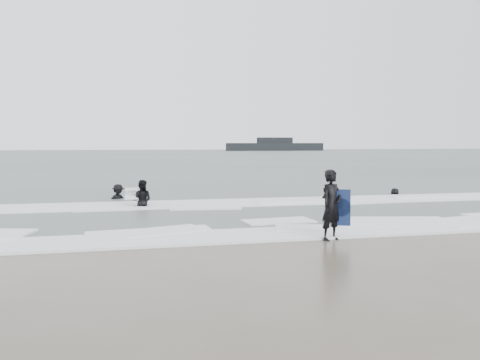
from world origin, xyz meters
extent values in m
plane|color=brown|center=(0.00, 0.00, 0.00)|extent=(320.00, 320.00, 0.00)
plane|color=#47544C|center=(0.00, 80.00, 0.06)|extent=(320.00, 320.00, 0.00)
imported|color=black|center=(1.11, -1.50, 0.00)|extent=(0.82, 0.71, 1.88)
imported|color=black|center=(-3.80, 5.80, 0.00)|extent=(0.94, 0.81, 1.66)
imported|color=black|center=(-4.85, 8.56, 0.00)|extent=(1.16, 0.98, 1.56)
imported|color=black|center=(4.25, 6.47, 0.00)|extent=(1.12, 0.83, 1.77)
imported|color=black|center=(8.32, 7.75, 0.00)|extent=(0.87, 0.81, 1.50)
cube|color=white|center=(0.00, -0.60, 0.03)|extent=(30.03, 2.32, 0.07)
cube|color=white|center=(0.00, 6.00, 0.04)|extent=(30.00, 2.60, 0.09)
cube|color=black|center=(38.26, 133.44, 1.29)|extent=(31.26, 5.58, 2.46)
cube|color=black|center=(38.26, 133.44, 3.41)|extent=(11.17, 3.35, 1.79)
camera|label=1|loc=(-3.74, -12.95, 2.56)|focal=35.00mm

